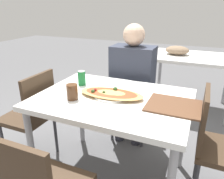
# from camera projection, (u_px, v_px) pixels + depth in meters

# --- Properties ---
(ground_plane) EXTENTS (14.00, 14.00, 0.00)m
(ground_plane) POSITION_uv_depth(u_px,v_px,m) (113.00, 176.00, 1.95)
(ground_plane) COLOR #59595B
(dining_table) EXTENTS (1.16, 0.85, 0.77)m
(dining_table) POSITION_uv_depth(u_px,v_px,m) (113.00, 106.00, 1.70)
(dining_table) COLOR white
(dining_table) RESTS_ON ground_plane
(chair_far_seated) EXTENTS (0.40, 0.40, 0.89)m
(chair_far_seated) POSITION_uv_depth(u_px,v_px,m) (135.00, 93.00, 2.43)
(chair_far_seated) COLOR #3F2D1E
(chair_far_seated) RESTS_ON ground_plane
(chair_side_left) EXTENTS (0.40, 0.40, 0.89)m
(chair_side_left) POSITION_uv_depth(u_px,v_px,m) (32.00, 113.00, 1.99)
(chair_side_left) COLOR #3F2D1E
(chair_side_left) RESTS_ON ground_plane
(chair_side_right) EXTENTS (0.40, 0.40, 0.89)m
(chair_side_right) POSITION_uv_depth(u_px,v_px,m) (217.00, 143.00, 1.56)
(chair_side_right) COLOR #3F2D1E
(chair_side_right) RESTS_ON ground_plane
(person_seated) EXTENTS (0.43, 0.28, 1.26)m
(person_seated) POSITION_uv_depth(u_px,v_px,m) (132.00, 75.00, 2.25)
(person_seated) COLOR #2D2D38
(person_seated) RESTS_ON ground_plane
(pizza_main) EXTENTS (0.52, 0.26, 0.06)m
(pizza_main) POSITION_uv_depth(u_px,v_px,m) (111.00, 94.00, 1.68)
(pizza_main) COLOR white
(pizza_main) RESTS_ON dining_table
(soda_can) EXTENTS (0.07, 0.07, 0.12)m
(soda_can) POSITION_uv_depth(u_px,v_px,m) (82.00, 78.00, 1.90)
(soda_can) COLOR #197233
(soda_can) RESTS_ON dining_table
(drink_glass) EXTENTS (0.08, 0.08, 0.12)m
(drink_glass) POSITION_uv_depth(u_px,v_px,m) (72.00, 92.00, 1.61)
(drink_glass) COLOR #4C2D19
(drink_glass) RESTS_ON dining_table
(serving_tray) EXTENTS (0.37, 0.32, 0.01)m
(serving_tray) POSITION_uv_depth(u_px,v_px,m) (174.00, 106.00, 1.52)
(serving_tray) COLOR brown
(serving_tray) RESTS_ON dining_table
(background_table) EXTENTS (1.10, 0.80, 0.89)m
(background_table) POSITION_uv_depth(u_px,v_px,m) (190.00, 60.00, 3.02)
(background_table) COLOR white
(background_table) RESTS_ON ground_plane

